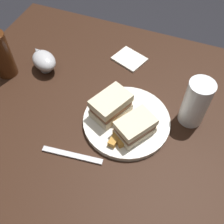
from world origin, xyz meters
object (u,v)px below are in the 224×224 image
at_px(fork, 72,155).
at_px(sandwich_half_right, 135,127).
at_px(gravy_boat, 44,60).
at_px(napkin, 129,59).
at_px(plate, 127,120).
at_px(pint_glass, 195,105).
at_px(sandwich_half_left, 111,106).

bearing_deg(fork, sandwich_half_right, 34.73).
xyz_separation_m(gravy_boat, fork, (-0.25, 0.28, -0.04)).
bearing_deg(napkin, plate, 107.58).
relative_size(plate, gravy_boat, 2.10).
distance_m(pint_glass, gravy_boat, 0.54).
distance_m(sandwich_half_left, sandwich_half_right, 0.10).
height_order(plate, sandwich_half_left, sandwich_half_left).
bearing_deg(fork, napkin, 80.27).
xyz_separation_m(plate, fork, (0.11, 0.17, -0.01)).
relative_size(plate, napkin, 2.45).
bearing_deg(fork, pint_glass, 34.40).
bearing_deg(sandwich_half_right, fork, 41.88).
bearing_deg(sandwich_half_left, plate, 176.49).
bearing_deg(sandwich_half_right, sandwich_half_left, -24.92).
bearing_deg(gravy_boat, napkin, -149.45).
distance_m(plate, fork, 0.20).
height_order(pint_glass, fork, pint_glass).
bearing_deg(sandwich_half_right, plate, -46.33).
height_order(sandwich_half_left, pint_glass, pint_glass).
bearing_deg(sandwich_half_left, pint_glass, -160.78).
distance_m(plate, pint_glass, 0.21).
distance_m(plate, sandwich_half_left, 0.07).
xyz_separation_m(gravy_boat, napkin, (-0.27, -0.16, -0.04)).
height_order(plate, napkin, plate).
bearing_deg(sandwich_half_left, sandwich_half_right, 155.08).
bearing_deg(sandwich_half_right, napkin, -68.29).
xyz_separation_m(sandwich_half_right, fork, (0.14, 0.13, -0.04)).
bearing_deg(plate, sandwich_half_left, -3.51).
bearing_deg(sandwich_half_left, fork, 73.43).
bearing_deg(pint_glass, fork, 41.55).
xyz_separation_m(napkin, fork, (0.02, 0.44, -0.00)).
relative_size(sandwich_half_left, fork, 0.77).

